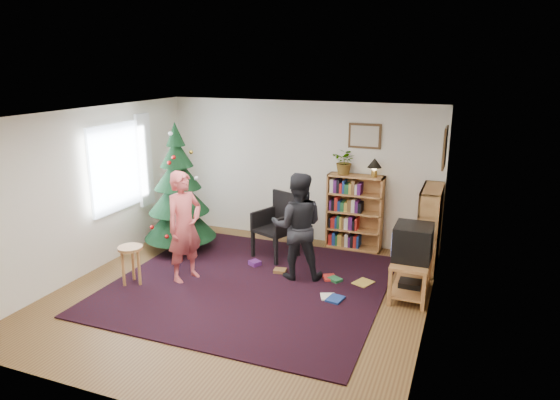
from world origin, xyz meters
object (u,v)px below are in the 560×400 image
(christmas_tree, at_px, (179,198))
(crt_tv, at_px, (413,242))
(armchair, at_px, (278,222))
(picture_back, at_px, (365,136))
(bookshelf_back, at_px, (355,211))
(bookshelf_right, at_px, (429,227))
(table_lamp, at_px, (375,164))
(stool, at_px, (131,255))
(tv_stand, at_px, (411,274))
(person_by_chair, at_px, (297,226))
(potted_plant, at_px, (345,162))
(picture_right, at_px, (445,148))
(person_standing, at_px, (185,227))

(christmas_tree, bearing_deg, crt_tv, -5.42)
(armchair, bearing_deg, picture_back, 59.41)
(armchair, bearing_deg, bookshelf_back, 57.19)
(bookshelf_right, bearing_deg, armchair, 98.79)
(table_lamp, bearing_deg, crt_tv, -60.85)
(picture_back, height_order, stool, picture_back)
(stool, bearing_deg, picture_back, 45.44)
(bookshelf_back, xyz_separation_m, tv_stand, (1.16, -1.53, -0.34))
(person_by_chair, distance_m, potted_plant, 1.71)
(person_by_chair, xyz_separation_m, potted_plant, (0.31, 1.53, 0.71))
(armchair, bearing_deg, crt_tv, 3.46)
(picture_back, height_order, potted_plant, picture_back)
(stool, relative_size, potted_plant, 1.33)
(picture_back, xyz_separation_m, bookshelf_right, (1.19, -0.56, -1.29))
(crt_tv, relative_size, armchair, 0.51)
(table_lamp, bearing_deg, christmas_tree, -159.25)
(picture_back, distance_m, bookshelf_right, 1.84)
(person_by_chair, relative_size, potted_plant, 3.65)
(picture_back, xyz_separation_m, picture_right, (1.33, -0.73, 0.00))
(christmas_tree, bearing_deg, person_by_chair, -9.15)
(bookshelf_right, bearing_deg, potted_plant, 74.12)
(bookshelf_back, xyz_separation_m, armchair, (-1.11, -0.79, -0.08))
(bookshelf_back, distance_m, person_by_chair, 1.61)
(stool, distance_m, person_standing, 0.86)
(picture_right, distance_m, bookshelf_back, 2.00)
(picture_right, height_order, bookshelf_right, picture_right)
(picture_back, distance_m, stool, 4.18)
(bookshelf_right, height_order, stool, bookshelf_right)
(christmas_tree, bearing_deg, picture_back, 24.44)
(picture_right, bearing_deg, person_standing, -154.86)
(bookshelf_back, xyz_separation_m, crt_tv, (1.16, -1.53, 0.12))
(picture_back, relative_size, bookshelf_right, 0.42)
(picture_back, xyz_separation_m, stool, (-2.74, -2.78, -1.49))
(bookshelf_right, distance_m, table_lamp, 1.36)
(crt_tv, bearing_deg, potted_plant, 131.47)
(stool, xyz_separation_m, person_by_chair, (2.15, 1.12, 0.35))
(picture_right, xyz_separation_m, potted_plant, (-1.61, 0.59, -0.43))
(person_by_chair, distance_m, table_lamp, 1.86)
(crt_tv, height_order, stool, crt_tv)
(picture_back, distance_m, tv_stand, 2.56)
(tv_stand, height_order, crt_tv, crt_tv)
(picture_back, distance_m, bookshelf_back, 1.30)
(bookshelf_right, height_order, armchair, bookshelf_right)
(picture_right, xyz_separation_m, bookshelf_back, (-1.41, 0.59, -1.29))
(crt_tv, xyz_separation_m, potted_plant, (-1.36, 1.53, 0.73))
(armchair, relative_size, table_lamp, 3.40)
(crt_tv, xyz_separation_m, table_lamp, (-0.86, 1.53, 0.72))
(person_by_chair, bearing_deg, bookshelf_back, -125.34)
(christmas_tree, distance_m, stool, 1.56)
(person_standing, distance_m, table_lamp, 3.26)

